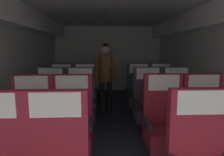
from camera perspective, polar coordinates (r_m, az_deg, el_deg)
The scene contains 15 objects.
ground at distance 3.60m, azimuth 0.77°, elevation -15.18°, with size 3.82×7.39×0.02m, color #2D3342.
fuselage_shell at distance 3.58m, azimuth 0.54°, elevation 11.21°, with size 3.70×7.04×2.22m.
seat_b_left_window at distance 2.70m, azimuth -22.09°, elevation -13.24°, with size 0.53×0.47×1.11m.
seat_b_left_aisle at distance 2.59m, azimuth -11.39°, elevation -13.65°, with size 0.53×0.47×1.11m.
seat_b_right_aisle at distance 2.86m, azimuth 25.00°, elevation -12.13°, with size 0.53×0.47×1.11m.
seat_b_right_window at distance 2.69m, azimuth 14.83°, elevation -12.97°, with size 0.53×0.47×1.11m.
seat_c_left_window at distance 3.57m, azimuth -17.22°, elevation -7.67°, with size 0.53×0.47×1.11m.
seat_c_left_aisle at distance 3.47m, azimuth -9.00°, elevation -7.83°, with size 0.53×0.47×1.11m.
seat_c_right_aisle at distance 3.68m, azimuth 18.11°, elevation -7.24°, with size 0.53×0.47×1.11m.
seat_c_right_window at distance 3.55m, azimuth 10.38°, elevation -7.52°, with size 0.53×0.47×1.11m.
seat_d_left_window at distance 4.44m, azimuth -14.29°, elevation -4.40°, with size 0.53×0.47×1.11m.
seat_d_left_aisle at distance 4.37m, azimuth -7.76°, elevation -4.42°, with size 0.53×0.47×1.11m.
seat_d_right_aisle at distance 4.53m, azimuth 13.86°, elevation -4.13°, with size 0.53×0.47×1.11m.
seat_d_right_window at distance 4.41m, azimuth 7.78°, elevation -4.30°, with size 0.53×0.47×1.11m.
flight_attendant at distance 4.27m, azimuth -1.85°, elevation 1.92°, with size 0.43×0.28×1.55m.
Camera 1 is at (-0.21, 0.20, 1.44)m, focal length 31.82 mm.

